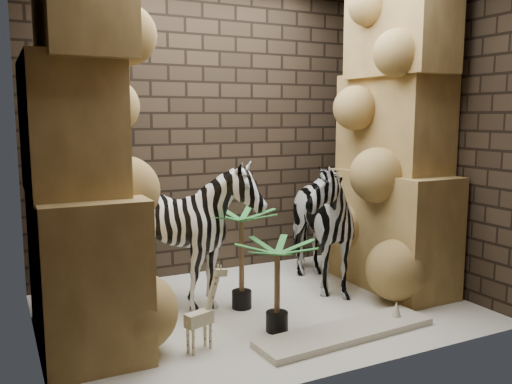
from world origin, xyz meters
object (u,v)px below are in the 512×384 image
zebra_right (311,212)px  palm_back (277,286)px  palm_front (242,259)px  zebra_left (188,241)px  surfboard (346,332)px  giraffe_toy (199,310)px

zebra_right → palm_back: (-0.81, -0.82, -0.37)m
zebra_right → palm_front: (-0.84, -0.25, -0.29)m
zebra_left → surfboard: (0.84, -1.10, -0.56)m
surfboard → palm_front: bearing=114.2°
zebra_left → palm_front: 0.48m
palm_front → surfboard: 1.06m
giraffe_toy → surfboard: (1.07, -0.24, -0.27)m
zebra_right → palm_back: 1.21m
palm_front → palm_back: size_ratio=1.22×
palm_front → surfboard: size_ratio=0.60×
zebra_left → palm_back: zebra_left is taller
surfboard → zebra_right: bearing=67.7°
palm_front → surfboard: palm_front is taller
zebra_left → surfboard: 1.50m
giraffe_toy → palm_front: size_ratio=0.69×
zebra_right → surfboard: (-0.38, -1.12, -0.70)m
zebra_right → zebra_left: size_ratio=1.13×
zebra_left → surfboard: size_ratio=0.88×
giraffe_toy → palm_front: 0.89m
palm_front → giraffe_toy: bearing=-134.5°
giraffe_toy → zebra_right: bearing=12.3°
palm_back → palm_front: bearing=93.1°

